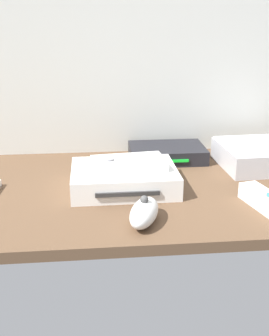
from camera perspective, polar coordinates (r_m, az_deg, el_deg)
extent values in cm
cube|color=brown|center=(87.73, 0.00, -3.07)|extent=(100.00, 48.00, 2.00)
cube|color=silver|center=(105.27, -1.39, 19.23)|extent=(110.00, 1.20, 64.00)
cube|color=white|center=(85.60, -1.43, -1.37)|extent=(21.13, 16.18, 4.40)
cube|color=#2D2D2D|center=(78.04, -0.93, -3.54)|extent=(12.00, 0.70, 0.80)
cube|color=silver|center=(102.26, 16.29, 1.59)|extent=(17.76, 17.76, 5.00)
cube|color=silver|center=(101.49, 16.43, 3.01)|extent=(17.05, 17.05, 0.30)
cube|color=black|center=(103.14, 4.41, 2.04)|extent=(18.00, 12.01, 3.40)
cube|color=#19D833|center=(97.35, 5.02, 0.92)|extent=(8.00, 0.40, 0.60)
cube|color=white|center=(79.57, 17.74, -4.62)|extent=(6.85, 15.23, 3.00)
ellipsoid|color=white|center=(71.52, 1.64, -6.01)|extent=(7.59, 10.90, 4.00)
sphere|color=#4C4C4C|center=(70.50, 1.66, -4.26)|extent=(1.40, 1.40, 1.40)
cube|color=white|center=(84.19, -0.79, 0.59)|extent=(15.16, 9.46, 2.00)
cylinder|color=#99999E|center=(83.19, -3.50, 1.18)|extent=(2.20, 2.20, 0.40)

